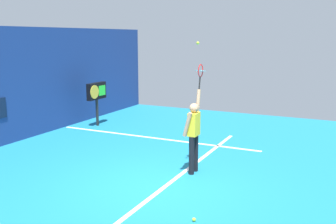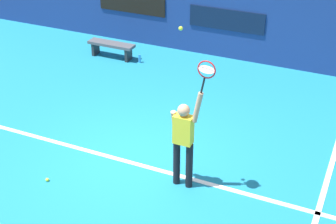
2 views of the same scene
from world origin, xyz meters
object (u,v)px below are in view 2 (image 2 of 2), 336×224
water_bottle (140,59)px  spare_ball (47,180)px  tennis_racket (206,71)px  tennis_ball (181,28)px  tennis_player (183,138)px  court_bench (111,46)px

water_bottle → spare_ball: water_bottle is taller
tennis_racket → tennis_ball: size_ratio=9.17×
tennis_player → tennis_racket: tennis_racket is taller
tennis_player → water_bottle: 5.78m
tennis_racket → spare_ball: bearing=-160.4°
tennis_ball → court_bench: tennis_ball is taller
tennis_player → spare_ball: bearing=-157.5°
spare_ball → tennis_ball: bearing=20.9°
spare_ball → court_bench: bearing=108.3°
tennis_ball → tennis_racket: bearing=11.7°
tennis_player → spare_ball: 2.73m
tennis_player → court_bench: (-4.21, 4.66, -0.67)m
water_bottle → tennis_player: bearing=-54.6°
tennis_racket → water_bottle: size_ratio=2.60×
water_bottle → spare_ball: (0.95, -5.63, -0.09)m
spare_ball → tennis_racket: bearing=19.6°
court_bench → tennis_racket: bearing=-45.5°
tennis_player → tennis_racket: 1.42m
court_bench → water_bottle: (0.91, 0.00, -0.22)m
tennis_racket → tennis_ball: tennis_ball is taller
water_bottle → spare_ball: bearing=-80.4°
tennis_player → court_bench: bearing=132.1°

